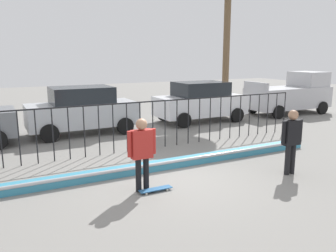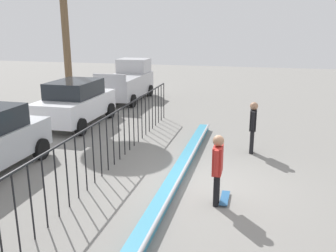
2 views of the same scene
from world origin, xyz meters
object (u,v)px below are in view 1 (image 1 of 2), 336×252
at_px(parked_car_white, 200,101).
at_px(pickup_truck, 291,94).
at_px(skateboarder, 142,148).
at_px(parked_car_silver, 82,110).
at_px(skateboard, 156,189).
at_px(camera_operator, 292,136).

bearing_deg(parked_car_white, pickup_truck, -2.62).
xyz_separation_m(skateboarder, parked_car_silver, (0.27, 6.76, -0.07)).
bearing_deg(skateboard, skateboarder, 143.03).
xyz_separation_m(parked_car_silver, parked_car_white, (5.63, -0.01, 0.00)).
distance_m(skateboarder, pickup_truck, 13.29).
bearing_deg(parked_car_silver, skateboarder, -92.12).
height_order(skateboard, parked_car_silver, parked_car_silver).
relative_size(skateboard, parked_car_white, 0.19).
bearing_deg(skateboarder, camera_operator, 12.46).
xyz_separation_m(skateboarder, parked_car_white, (5.90, 6.75, -0.07)).
distance_m(skateboard, parked_car_white, 8.98).
relative_size(skateboarder, skateboard, 2.17).
distance_m(skateboarder, parked_car_silver, 6.77).
height_order(skateboarder, parked_car_white, parked_car_white).
bearing_deg(skateboarder, pickup_truck, 51.95).
height_order(skateboarder, parked_car_silver, parked_car_silver).
bearing_deg(parked_car_white, parked_car_silver, 179.79).
distance_m(parked_car_silver, pickup_truck, 11.32).
bearing_deg(skateboard, parked_car_white, 48.88).
height_order(camera_operator, parked_car_white, parked_car_white).
height_order(skateboard, parked_car_white, parked_car_white).
height_order(parked_car_silver, parked_car_white, same).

